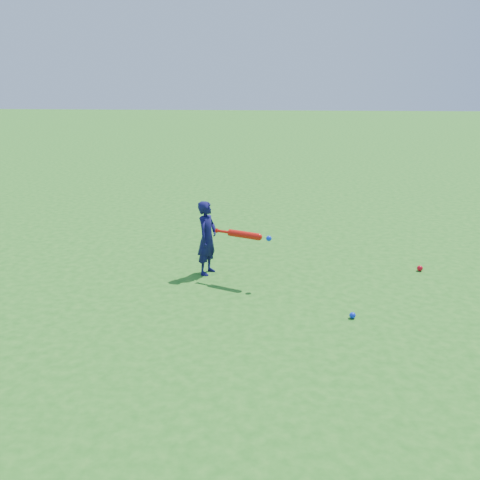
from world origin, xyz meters
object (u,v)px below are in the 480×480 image
(ground_ball_blue, at_px, (352,315))
(bat_swing, at_px, (246,235))
(ground_ball_red, at_px, (420,268))
(child, at_px, (207,238))

(ground_ball_blue, bearing_deg, bat_swing, 141.38)
(ground_ball_blue, bearing_deg, ground_ball_red, 55.68)
(ground_ball_blue, height_order, bat_swing, bat_swing)
(ground_ball_red, height_order, ground_ball_blue, ground_ball_red)
(child, height_order, ground_ball_red, child)
(bat_swing, bearing_deg, ground_ball_red, 38.63)
(ground_ball_red, relative_size, ground_ball_blue, 1.14)
(ground_ball_red, distance_m, ground_ball_blue, 1.96)
(child, distance_m, bat_swing, 0.64)
(ground_ball_red, bearing_deg, ground_ball_blue, -124.32)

